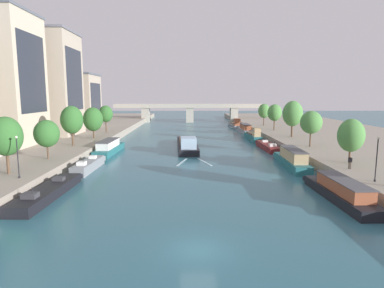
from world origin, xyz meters
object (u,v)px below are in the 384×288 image
object	(u,v)px
tree_right_midway	(275,113)
moored_boat_left_downstream	(109,147)
tree_left_second	(72,120)
moored_boat_right_end	(292,159)
moored_boat_right_second	(253,136)
tree_left_midway	(6,136)
tree_right_end_of_row	(264,111)
tree_left_distant	(106,114)
tree_right_distant	(293,114)
moored_boat_left_end	(49,191)
moored_boat_right_downstream	(245,129)
lamppost_right_bank	(377,157)
moored_boat_right_near	(268,146)
moored_boat_right_lone	(341,191)
barge_midriver	(187,144)
tree_left_end_of_row	(47,134)
tree_left_nearest	(93,119)
lamppost_left_bank	(18,155)
tree_right_past_mid	(351,135)
person_on_quay	(350,161)
moored_boat_right_gap_after	(235,125)
bridge_far	(190,111)
tree_right_nearest	(311,122)
moored_boat_left_lone	(89,165)

from	to	relation	value
tree_right_midway	moored_boat_left_downstream	bearing A→B (deg)	-147.22
moored_boat_left_downstream	tree_left_second	distance (m)	8.12
moored_boat_right_end	moored_boat_right_second	bearing A→B (deg)	90.22
tree_left_midway	tree_right_end_of_row	xyz separation A→B (m)	(43.00, 59.91, -0.05)
tree_left_distant	tree_right_distant	distance (m)	42.98
moored_boat_left_end	moored_boat_right_second	size ratio (longest dim) A/B	1.18
moored_boat_right_downstream	lamppost_right_bank	bearing A→B (deg)	-86.53
moored_boat_right_near	tree_left_midway	xyz separation A→B (m)	(-36.32, -26.88, 5.40)
moored_boat_right_lone	tree_right_distant	bearing A→B (deg)	79.79
barge_midriver	tree_right_distant	bearing A→B (deg)	13.47
moored_boat_left_downstream	moored_boat_right_lone	bearing A→B (deg)	-42.96
moored_boat_left_end	tree_left_second	bearing A→B (deg)	103.36
moored_boat_right_end	tree_left_end_of_row	bearing A→B (deg)	-177.19
tree_right_end_of_row	lamppost_right_bank	bearing A→B (deg)	-92.55
tree_right_midway	tree_right_end_of_row	size ratio (longest dim) A/B	1.03
moored_boat_right_lone	tree_left_second	xyz separation A→B (m)	(-36.09, 26.47, 5.26)
tree_left_nearest	lamppost_left_bank	bearing A→B (deg)	-87.78
tree_right_past_mid	person_on_quay	size ratio (longest dim) A/B	3.63
moored_boat_right_gap_after	lamppost_left_bank	distance (m)	79.73
moored_boat_left_downstream	lamppost_left_bank	distance (m)	25.41
bridge_far	tree_left_second	bearing A→B (deg)	-106.97
moored_boat_right_downstream	bridge_far	distance (m)	39.71
tree_left_end_of_row	tree_right_nearest	bearing A→B (deg)	14.43
lamppost_left_bank	tree_right_distant	bearing A→B (deg)	40.76
moored_boat_right_gap_after	moored_boat_right_lone	bearing A→B (deg)	-89.90
tree_right_distant	tree_right_end_of_row	bearing A→B (deg)	89.94
moored_boat_right_second	tree_left_distant	distance (m)	35.45
bridge_far	tree_right_past_mid	bearing A→B (deg)	-76.39
lamppost_right_bank	tree_right_end_of_row	bearing A→B (deg)	87.45
moored_boat_right_near	tree_left_nearest	bearing A→B (deg)	172.70
tree_right_distant	person_on_quay	xyz separation A→B (m)	(-2.54, -31.08, -4.06)
tree_left_nearest	tree_right_distant	size ratio (longest dim) A/B	0.83
tree_left_second	lamppost_right_bank	size ratio (longest dim) A/B	1.49
lamppost_left_bank	moored_boat_right_lone	bearing A→B (deg)	-5.12
moored_boat_left_end	moored_boat_left_downstream	bearing A→B (deg)	89.63
moored_boat_left_lone	tree_right_nearest	size ratio (longest dim) A/B	1.68
moored_boat_right_near	tree_left_distant	bearing A→B (deg)	156.76
barge_midriver	tree_left_end_of_row	size ratio (longest dim) A/B	3.81
moored_boat_left_lone	moored_boat_right_downstream	bearing A→B (deg)	56.44
tree_right_midway	tree_right_nearest	bearing A→B (deg)	-91.35
moored_boat_right_second	moored_boat_left_downstream	bearing A→B (deg)	-150.63
moored_boat_left_downstream	lamppost_left_bank	xyz separation A→B (m)	(-3.88, -24.92, 3.15)
moored_boat_right_near	tree_right_distant	world-z (taller)	tree_right_distant
moored_boat_left_lone	barge_midriver	bearing A→B (deg)	52.90
moored_boat_left_downstream	tree_left_distant	world-z (taller)	tree_left_distant
moored_boat_left_lone	moored_boat_left_downstream	size ratio (longest dim) A/B	0.78
moored_boat_right_second	bridge_far	world-z (taller)	bridge_far
moored_boat_right_lone	person_on_quay	bearing A→B (deg)	58.61
tree_left_second	tree_left_midway	bearing A→B (deg)	-90.01
moored_boat_right_gap_after	tree_left_distant	size ratio (longest dim) A/B	2.13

